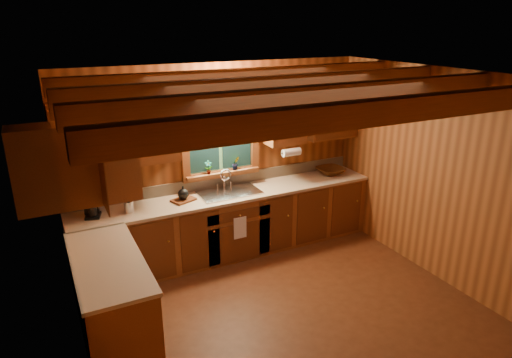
{
  "coord_description": "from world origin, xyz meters",
  "views": [
    {
      "loc": [
        -2.24,
        -3.64,
        3.1
      ],
      "look_at": [
        0.0,
        0.8,
        1.35
      ],
      "focal_mm": 31.63,
      "sensor_mm": 36.0,
      "label": 1
    }
  ],
  "objects": [
    {
      "name": "base_cabinets",
      "position": [
        -0.49,
        1.28,
        0.43
      ],
      "size": [
        4.2,
        2.22,
        0.86
      ],
      "color": "brown",
      "rests_on": "ground"
    },
    {
      "name": "dishwasher_panel",
      "position": [
        -1.47,
        0.68,
        0.43
      ],
      "size": [
        0.02,
        0.6,
        0.8
      ],
      "primitive_type": "cube",
      "color": "white",
      "rests_on": "base_cabinets"
    },
    {
      "name": "potted_plant_right",
      "position": [
        0.19,
        1.81,
        1.24
      ],
      "size": [
        0.1,
        0.08,
        0.19
      ],
      "primitive_type": "imported",
      "rotation": [
        0.0,
        0.0,
        -0.0
      ],
      "color": "#562912",
      "rests_on": "window_sill"
    },
    {
      "name": "teakettle",
      "position": [
        -0.64,
        1.6,
        1.0
      ],
      "size": [
        0.14,
        0.14,
        0.18
      ],
      "rotation": [
        0.0,
        0.0,
        -0.3
      ],
      "color": "black",
      "rests_on": "cutting_board"
    },
    {
      "name": "utensil_crock",
      "position": [
        -1.35,
        1.56,
        0.98
      ],
      "size": [
        0.11,
        0.11,
        0.32
      ],
      "rotation": [
        0.0,
        0.0,
        -0.27
      ],
      "color": "silver",
      "rests_on": "countertop"
    },
    {
      "name": "cutting_board",
      "position": [
        -0.64,
        1.6,
        0.91
      ],
      "size": [
        0.34,
        0.3,
        0.03
      ],
      "primitive_type": "cube",
      "rotation": [
        0.0,
        0.0,
        0.36
      ],
      "color": "#562912",
      "rests_on": "countertop"
    },
    {
      "name": "ceiling_beams",
      "position": [
        0.0,
        0.0,
        2.49
      ],
      "size": [
        4.2,
        2.54,
        0.18
      ],
      "color": "brown",
      "rests_on": "room"
    },
    {
      "name": "room",
      "position": [
        0.0,
        0.0,
        1.3
      ],
      "size": [
        4.2,
        4.2,
        4.2
      ],
      "color": "#512813",
      "rests_on": "ground"
    },
    {
      "name": "wall_sconce",
      "position": [
        0.0,
        1.75,
        2.16
      ],
      "size": [
        0.45,
        0.21,
        0.17
      ],
      "color": "black",
      "rests_on": "room"
    },
    {
      "name": "backsplash",
      "position": [
        0.0,
        1.89,
        0.98
      ],
      "size": [
        4.2,
        0.02,
        0.16
      ],
      "primitive_type": "cube",
      "color": "tan",
      "rests_on": "room"
    },
    {
      "name": "upper_cabinets",
      "position": [
        -0.56,
        1.42,
        1.84
      ],
      "size": [
        4.19,
        1.77,
        0.78
      ],
      "color": "brown",
      "rests_on": "room"
    },
    {
      "name": "sink",
      "position": [
        0.0,
        1.6,
        0.86
      ],
      "size": [
        0.82,
        0.48,
        0.43
      ],
      "color": "silver",
      "rests_on": "countertop"
    },
    {
      "name": "coffee_maker",
      "position": [
        -1.76,
        1.63,
        1.05
      ],
      "size": [
        0.17,
        0.21,
        0.3
      ],
      "rotation": [
        0.0,
        0.0,
        -0.27
      ],
      "color": "black",
      "rests_on": "countertop"
    },
    {
      "name": "potted_plant_left",
      "position": [
        -0.21,
        1.8,
        1.23
      ],
      "size": [
        0.1,
        0.08,
        0.19
      ],
      "primitive_type": "imported",
      "rotation": [
        0.0,
        0.0,
        -0.12
      ],
      "color": "#562912",
      "rests_on": "window_sill"
    },
    {
      "name": "paper_towel_roll",
      "position": [
        0.92,
        1.53,
        1.37
      ],
      "size": [
        0.27,
        0.11,
        0.11
      ],
      "primitive_type": "cylinder",
      "rotation": [
        0.0,
        1.57,
        0.0
      ],
      "color": "white",
      "rests_on": "upper_cabinets"
    },
    {
      "name": "window",
      "position": [
        0.0,
        1.87,
        1.53
      ],
      "size": [
        1.12,
        0.08,
        1.0
      ],
      "color": "brown",
      "rests_on": "room"
    },
    {
      "name": "wicker_basket",
      "position": [
        1.69,
        1.63,
        0.95
      ],
      "size": [
        0.43,
        0.43,
        0.1
      ],
      "primitive_type": "imported",
      "rotation": [
        0.0,
        0.0,
        0.04
      ],
      "color": "#48230C",
      "rests_on": "countertop"
    },
    {
      "name": "window_sill",
      "position": [
        0.0,
        1.82,
        1.12
      ],
      "size": [
        1.06,
        0.14,
        0.04
      ],
      "primitive_type": "cube",
      "color": "brown",
      "rests_on": "room"
    },
    {
      "name": "dish_towel",
      "position": [
        0.0,
        1.26,
        0.52
      ],
      "size": [
        0.18,
        0.01,
        0.3
      ],
      "primitive_type": "cube",
      "color": "white",
      "rests_on": "base_cabinets"
    },
    {
      "name": "countertop",
      "position": [
        -0.48,
        1.29,
        0.88
      ],
      "size": [
        4.2,
        2.24,
        0.04
      ],
      "color": "tan",
      "rests_on": "base_cabinets"
    }
  ]
}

